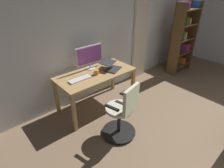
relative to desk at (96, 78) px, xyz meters
The scene contains 10 objects.
back_room_partition 1.37m from the desk, 155.76° to the right, with size 6.26×0.10×2.55m, color silver.
curtain_left_panel 3.42m from the desk, behind, with size 0.45×0.06×2.23m, color beige.
curtain_right_panel 1.77m from the desk, 166.70° to the right, with size 0.44×0.06×2.23m, color beige.
desk is the anchor object (origin of this frame).
office_chair 0.96m from the desk, 78.71° to the left, with size 0.56×0.56×0.97m.
computer_monitor 0.43m from the desk, 99.99° to the right, with size 0.59×0.18×0.45m.
computer_keyboard 0.39m from the desk, ahead, with size 0.41×0.13×0.02m, color silver.
laptop 0.37m from the desk, 169.35° to the left, with size 0.43×0.44×0.15m.
mug_coffee 0.15m from the desk, 65.31° to the left, with size 0.13×0.09×0.09m.
bookshelf 2.77m from the desk, behind, with size 0.77×0.30×1.83m.
Camera 1 is at (2.93, -0.19, 2.27)m, focal length 29.75 mm.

